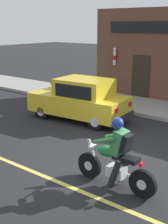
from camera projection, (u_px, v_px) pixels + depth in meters
name	position (u px, v px, depth m)	size (l,w,h in m)	color
ground_plane	(113.00, 160.00, 8.31)	(80.00, 80.00, 0.00)	black
sidewalk_curb	(121.00, 102.00, 14.09)	(2.60, 22.00, 0.14)	gray
motorcycle_with_rider	(116.00, 159.00, 6.74)	(0.56, 2.02, 1.62)	black
car_hatchback	(80.00, 100.00, 11.61)	(1.93, 3.90, 1.57)	black
trash_bin	(83.00, 89.00, 14.10)	(0.56, 0.56, 0.98)	#23512D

